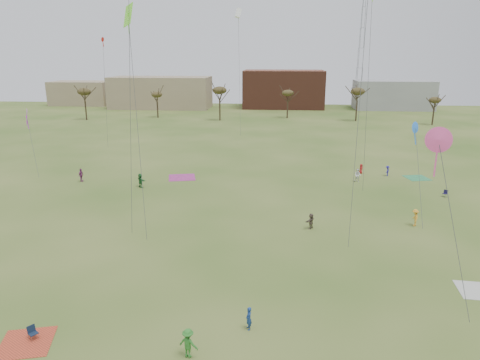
# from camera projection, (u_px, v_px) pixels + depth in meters

# --- Properties ---
(ground) EXTENTS (260.00, 260.00, 0.00)m
(ground) POSITION_uv_depth(u_px,v_px,m) (226.00, 299.00, 31.54)
(ground) COLOR #375A1C
(ground) RESTS_ON ground
(flyer_near_center) EXTENTS (1.33, 1.00, 1.82)m
(flyer_near_center) POSITION_uv_depth(u_px,v_px,m) (188.00, 343.00, 25.26)
(flyer_near_center) COLOR #2F7D29
(flyer_near_center) RESTS_ON ground
(flyer_near_right) EXTENTS (0.54, 0.66, 1.55)m
(flyer_near_right) POSITION_uv_depth(u_px,v_px,m) (249.00, 318.00, 27.87)
(flyer_near_right) COLOR navy
(flyer_near_right) RESTS_ON ground
(spectator_fore_c) EXTENTS (1.23, 1.50, 1.61)m
(spectator_fore_c) POSITION_uv_depth(u_px,v_px,m) (311.00, 221.00, 44.08)
(spectator_fore_c) COLOR brown
(spectator_fore_c) RESTS_ON ground
(flyer_mid_b) EXTENTS (0.75, 1.20, 1.78)m
(flyer_mid_b) POSITION_uv_depth(u_px,v_px,m) (415.00, 218.00, 44.75)
(flyer_mid_b) COLOR gold
(flyer_mid_b) RESTS_ON ground
(spectator_mid_d) EXTENTS (0.59, 1.13, 1.85)m
(spectator_mid_d) POSITION_uv_depth(u_px,v_px,m) (81.00, 175.00, 60.41)
(spectator_mid_d) COLOR #903C7A
(spectator_mid_d) RESTS_ON ground
(spectator_mid_e) EXTENTS (1.08, 0.98, 1.83)m
(spectator_mid_e) POSITION_uv_depth(u_px,v_px,m) (358.00, 175.00, 60.30)
(spectator_mid_e) COLOR white
(spectator_mid_e) RESTS_ON ground
(flyer_far_a) EXTENTS (1.63, 1.64, 1.89)m
(flyer_far_a) POSITION_uv_depth(u_px,v_px,m) (141.00, 180.00, 57.78)
(flyer_far_a) COLOR #22682E
(flyer_far_a) RESTS_ON ground
(flyer_far_b) EXTENTS (0.82, 0.83, 1.45)m
(flyer_far_b) POSITION_uv_depth(u_px,v_px,m) (361.00, 169.00, 64.57)
(flyer_far_b) COLOR #AC1D20
(flyer_far_b) RESTS_ON ground
(flyer_far_c) EXTENTS (0.95, 1.12, 1.50)m
(flyer_far_c) POSITION_uv_depth(u_px,v_px,m) (387.00, 171.00, 63.27)
(flyer_far_c) COLOR #261F92
(flyer_far_c) RESTS_ON ground
(blanket_red) EXTENTS (3.72, 3.72, 0.03)m
(blanket_red) POSITION_uv_depth(u_px,v_px,m) (26.00, 343.00, 26.69)
(blanket_red) COLOR #CD4429
(blanket_red) RESTS_ON ground
(blanket_cream) EXTENTS (3.01, 3.01, 0.03)m
(blanket_cream) POSITION_uv_depth(u_px,v_px,m) (478.00, 291.00, 32.60)
(blanket_cream) COLOR silver
(blanket_cream) RESTS_ON ground
(blanket_plum) EXTENTS (4.48, 4.48, 0.03)m
(blanket_plum) POSITION_uv_depth(u_px,v_px,m) (182.00, 177.00, 62.63)
(blanket_plum) COLOR #B4378B
(blanket_plum) RESTS_ON ground
(blanket_olive) EXTENTS (3.67, 3.67, 0.03)m
(blanket_olive) POSITION_uv_depth(u_px,v_px,m) (417.00, 178.00, 62.38)
(blanket_olive) COLOR #379759
(blanket_olive) RESTS_ON ground
(camp_chair_left) EXTENTS (0.73, 0.72, 0.87)m
(camp_chair_left) POSITION_uv_depth(u_px,v_px,m) (33.00, 335.00, 27.01)
(camp_chair_left) COLOR #132036
(camp_chair_left) RESTS_ON ground
(camp_chair_right) EXTENTS (0.73, 0.74, 0.87)m
(camp_chair_right) POSITION_uv_depth(u_px,v_px,m) (445.00, 195.00, 54.07)
(camp_chair_right) COLOR #171437
(camp_chair_right) RESTS_ON ground
(kites_aloft) EXTENTS (74.19, 66.88, 27.84)m
(kites_aloft) POSITION_uv_depth(u_px,v_px,m) (236.00, 17.00, 55.85)
(kites_aloft) COLOR #D84419
(kites_aloft) RESTS_ON ground
(tree_line) EXTENTS (117.44, 49.32, 8.91)m
(tree_line) POSITION_uv_depth(u_px,v_px,m) (252.00, 97.00, 105.56)
(tree_line) COLOR #3A2B1E
(tree_line) RESTS_ON ground
(building_tan) EXTENTS (32.00, 14.00, 10.00)m
(building_tan) POSITION_uv_depth(u_px,v_px,m) (161.00, 92.00, 143.17)
(building_tan) COLOR #937F60
(building_tan) RESTS_ON ground
(building_brick) EXTENTS (26.00, 16.00, 12.00)m
(building_brick) POSITION_uv_depth(u_px,v_px,m) (283.00, 89.00, 144.35)
(building_brick) COLOR brown
(building_brick) RESTS_ON ground
(building_grey) EXTENTS (24.00, 12.00, 9.00)m
(building_grey) POSITION_uv_depth(u_px,v_px,m) (393.00, 95.00, 139.93)
(building_grey) COLOR gray
(building_grey) RESTS_ON ground
(building_tan_west) EXTENTS (20.00, 12.00, 8.00)m
(building_tan_west) POSITION_uv_depth(u_px,v_px,m) (82.00, 93.00, 152.65)
(building_tan_west) COLOR #937F60
(building_tan_west) RESTS_ON ground
(radio_tower) EXTENTS (1.51, 1.72, 41.00)m
(radio_tower) POSITION_uv_depth(u_px,v_px,m) (361.00, 47.00, 143.40)
(radio_tower) COLOR #9EA3A8
(radio_tower) RESTS_ON ground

